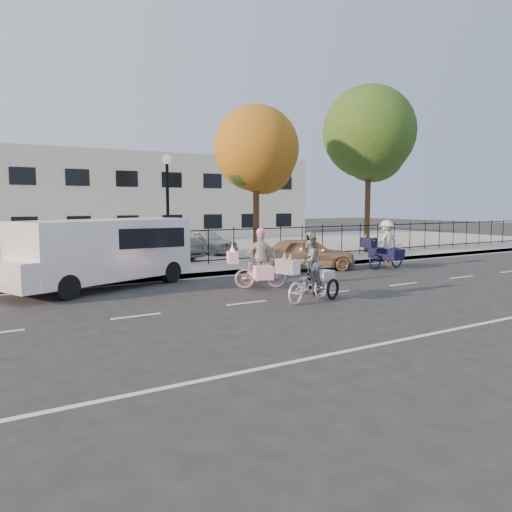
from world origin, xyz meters
TOP-DOWN VIEW (x-y plane):
  - ground at (0.00, 0.00)m, footprint 120.00×120.00m
  - road_markings at (0.00, 0.00)m, footprint 60.00×9.52m
  - curb at (0.00, 5.05)m, footprint 60.00×0.10m
  - sidewalk at (0.00, 6.10)m, footprint 60.00×2.20m
  - parking_lot at (0.00, 15.00)m, footprint 60.00×15.60m
  - iron_fence at (0.00, 7.20)m, footprint 58.00×0.06m
  - building at (0.00, 25.00)m, footprint 34.00×10.00m
  - lamppost at (0.50, 6.80)m, footprint 0.36×0.36m
  - street_sign at (-1.85, 6.80)m, footprint 0.85×0.06m
  - zebra_trike at (1.54, -0.69)m, footprint 2.20×1.37m
  - unicorn_bike at (1.54, 1.81)m, footprint 1.92×1.40m
  - bull_bike at (8.45, 3.20)m, footprint 2.11×1.44m
  - white_van at (-2.63, 4.50)m, footprint 6.54×3.92m
  - gold_sedan at (5.41, 4.50)m, footprint 4.12×2.64m
  - pedestrian at (-4.49, 6.36)m, footprint 0.63×0.50m
  - lot_car_c at (1.68, 10.16)m, footprint 2.17×4.37m
  - lot_car_d at (4.20, 11.28)m, footprint 2.56×3.84m
  - tree_mid at (5.30, 8.00)m, footprint 3.82×3.82m
  - tree_east at (11.76, 7.63)m, footprint 4.67×4.67m

SIDE VIEW (x-z plane):
  - ground at x=0.00m, z-range 0.00..0.00m
  - road_markings at x=0.00m, z-range 0.00..0.01m
  - curb at x=0.00m, z-range 0.00..0.15m
  - sidewalk at x=0.00m, z-range 0.00..0.15m
  - parking_lot at x=0.00m, z-range 0.00..0.15m
  - gold_sedan at x=5.41m, z-range 0.00..1.31m
  - unicorn_bike at x=1.54m, z-range -0.25..1.65m
  - zebra_trike at x=1.54m, z-range -0.22..1.68m
  - lot_car_d at x=4.20m, z-range 0.15..1.37m
  - bull_bike at x=8.45m, z-range -0.20..1.78m
  - lot_car_c at x=1.68m, z-range 0.15..1.53m
  - iron_fence at x=0.00m, z-range 0.15..1.65m
  - pedestrian at x=-4.49m, z-range 0.15..1.68m
  - white_van at x=-2.63m, z-range 0.11..2.25m
  - street_sign at x=-1.85m, z-range 0.52..2.32m
  - building at x=0.00m, z-range 0.00..6.00m
  - lamppost at x=0.50m, z-range 0.95..5.28m
  - tree_mid at x=5.30m, z-range 1.40..8.40m
  - tree_east at x=11.76m, z-range 1.71..10.27m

